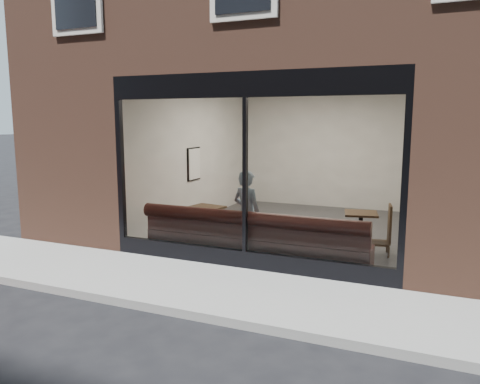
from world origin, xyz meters
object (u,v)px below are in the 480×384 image
at_px(banquette, 254,249).
at_px(person, 247,214).
at_px(cafe_table_right, 361,213).
at_px(cafe_chair_right, 378,243).
at_px(cafe_table_left, 205,208).

height_order(banquette, person, person).
distance_m(banquette, person, 0.64).
distance_m(person, cafe_table_right, 2.13).
distance_m(person, cafe_chair_right, 2.44).
height_order(banquette, cafe_table_left, cafe_table_left).
bearing_deg(person, cafe_table_left, -6.20).
xyz_separation_m(cafe_table_left, cafe_chair_right, (3.24, 0.55, -0.50)).
distance_m(person, cafe_table_left, 1.17).
bearing_deg(cafe_table_left, person, -22.46).
bearing_deg(banquette, person, 135.56).
distance_m(cafe_table_left, cafe_table_right, 2.98).
height_order(banquette, cafe_chair_right, banquette).
xyz_separation_m(banquette, person, (-0.22, 0.21, 0.56)).
xyz_separation_m(banquette, cafe_table_right, (1.61, 1.30, 0.52)).
height_order(person, cafe_chair_right, person).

